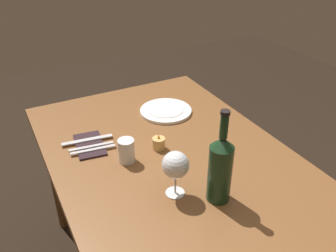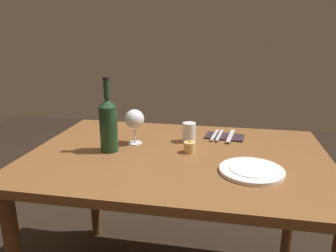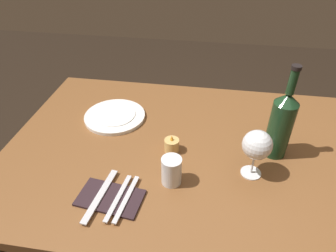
# 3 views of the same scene
# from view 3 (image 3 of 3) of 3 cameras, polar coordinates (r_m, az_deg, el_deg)

# --- Properties ---
(dining_table) EXTENTS (1.30, 0.90, 0.74)m
(dining_table) POSITION_cam_3_polar(r_m,az_deg,el_deg) (1.14, 3.39, -7.61)
(dining_table) COLOR brown
(dining_table) RESTS_ON ground
(wine_glass_left) EXTENTS (0.09, 0.09, 0.17)m
(wine_glass_left) POSITION_cam_3_polar(r_m,az_deg,el_deg) (0.95, 16.58, -3.56)
(wine_glass_left) COLOR white
(wine_glass_left) RESTS_ON dining_table
(wine_bottle) EXTENTS (0.08, 0.08, 0.33)m
(wine_bottle) POSITION_cam_3_polar(r_m,az_deg,el_deg) (1.05, 20.70, 0.47)
(wine_bottle) COLOR #19381E
(wine_bottle) RESTS_ON dining_table
(water_tumbler) EXTENTS (0.06, 0.06, 0.09)m
(water_tumbler) POSITION_cam_3_polar(r_m,az_deg,el_deg) (0.93, 0.66, -8.65)
(water_tumbler) COLOR white
(water_tumbler) RESTS_ON dining_table
(votive_candle) EXTENTS (0.05, 0.05, 0.07)m
(votive_candle) POSITION_cam_3_polar(r_m,az_deg,el_deg) (1.05, 0.71, -3.74)
(votive_candle) COLOR #DBB266
(votive_candle) RESTS_ON dining_table
(dinner_plate) EXTENTS (0.25, 0.25, 0.02)m
(dinner_plate) POSITION_cam_3_polar(r_m,az_deg,el_deg) (1.24, -10.08, 1.86)
(dinner_plate) COLOR white
(dinner_plate) RESTS_ON dining_table
(folded_napkin) EXTENTS (0.20, 0.13, 0.01)m
(folded_napkin) POSITION_cam_3_polar(r_m,az_deg,el_deg) (0.93, -10.92, -13.27)
(folded_napkin) COLOR #2D1E23
(folded_napkin) RESTS_ON dining_table
(fork_inner) EXTENTS (0.04, 0.18, 0.00)m
(fork_inner) POSITION_cam_3_polar(r_m,az_deg,el_deg) (0.92, -9.45, -13.25)
(fork_inner) COLOR silver
(fork_inner) RESTS_ON folded_napkin
(fork_outer) EXTENTS (0.04, 0.18, 0.00)m
(fork_outer) POSITION_cam_3_polar(r_m,az_deg,el_deg) (0.91, -7.91, -13.49)
(fork_outer) COLOR silver
(fork_outer) RESTS_ON folded_napkin
(table_knife) EXTENTS (0.05, 0.21, 0.00)m
(table_knife) POSITION_cam_3_polar(r_m,az_deg,el_deg) (0.93, -12.76, -12.70)
(table_knife) COLOR silver
(table_knife) RESTS_ON folded_napkin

